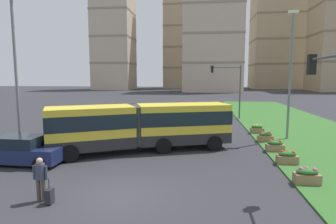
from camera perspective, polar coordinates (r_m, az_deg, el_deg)
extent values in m
plane|color=#2D2D33|center=(12.35, -9.81, -16.02)|extent=(260.00, 260.00, 0.00)
cube|color=#336628|center=(23.30, 29.86, -5.73)|extent=(10.00, 70.00, 0.08)
cube|color=yellow|center=(19.29, 3.05, -2.18)|extent=(6.48, 4.29, 2.55)
cube|color=#262628|center=(19.46, 3.03, -4.87)|extent=(6.51, 4.31, 0.70)
cube|color=#19232D|center=(19.23, 3.06, -0.93)|extent=(6.54, 4.34, 0.90)
cube|color=yellow|center=(18.21, -15.32, -2.98)|extent=(5.77, 4.62, 2.55)
cube|color=#262628|center=(18.39, -15.23, -5.82)|extent=(5.79, 4.65, 0.70)
cube|color=#19232D|center=(18.14, -15.36, -1.66)|extent=(5.82, 4.68, 0.90)
cylinder|color=#383838|center=(18.75, -5.85, -2.48)|extent=(2.40, 2.40, 2.45)
cylinder|color=black|center=(21.21, 6.87, -4.74)|extent=(1.04, 0.59, 1.00)
cylinder|color=black|center=(18.92, 9.32, -6.23)|extent=(1.04, 0.59, 1.00)
cylinder|color=black|center=(20.39, -2.25, -5.18)|extent=(1.04, 0.59, 1.00)
cylinder|color=black|center=(17.99, -0.90, -6.83)|extent=(1.04, 0.59, 1.00)
cylinder|color=black|center=(19.60, -19.37, -6.08)|extent=(1.02, 0.71, 1.00)
cylinder|color=black|center=(17.18, -19.13, -7.91)|extent=(1.02, 0.71, 1.00)
sphere|color=#F9EFC6|center=(21.25, 10.31, -3.96)|extent=(0.24, 0.24, 0.24)
sphere|color=#F9EFC6|center=(19.63, 12.30, -4.92)|extent=(0.24, 0.24, 0.24)
cube|color=#19234C|center=(17.85, -27.16, -7.48)|extent=(4.43, 1.89, 0.80)
cube|color=black|center=(17.79, -27.68, -5.24)|extent=(2.41, 1.73, 0.60)
cylinder|color=black|center=(17.86, -21.46, -8.03)|extent=(0.64, 0.23, 0.64)
cylinder|color=black|center=(16.38, -24.57, -9.54)|extent=(0.64, 0.23, 0.64)
cylinder|color=black|center=(19.49, -29.24, -7.21)|extent=(0.64, 0.23, 0.64)
cube|color=#B7BABF|center=(34.76, -8.89, -0.03)|extent=(4.48, 2.01, 0.80)
cube|color=black|center=(34.73, -9.14, 1.13)|extent=(2.46, 1.79, 0.60)
cylinder|color=black|center=(35.21, -6.10, -0.32)|extent=(0.65, 0.25, 0.64)
cylinder|color=black|center=(33.50, -6.93, -0.71)|extent=(0.65, 0.25, 0.64)
cylinder|color=black|center=(36.13, -10.69, -0.21)|extent=(0.65, 0.25, 0.64)
cylinder|color=black|center=(34.46, -11.72, -0.59)|extent=(0.65, 0.25, 0.64)
cylinder|color=#4C4238|center=(12.42, -23.75, -14.17)|extent=(0.16, 0.16, 0.90)
cylinder|color=#4C4238|center=(12.51, -24.58, -14.06)|extent=(0.16, 0.16, 0.90)
cylinder|color=#383D51|center=(12.22, -24.35, -10.82)|extent=(0.36, 0.36, 0.60)
sphere|color=tan|center=(12.10, -24.45, -8.93)|extent=(0.24, 0.24, 0.24)
cylinder|color=#383D51|center=(12.13, -23.32, -11.16)|extent=(0.10, 0.10, 0.55)
cylinder|color=#383D51|center=(12.35, -25.33, -10.94)|extent=(0.10, 0.10, 0.55)
cube|color=#232328|center=(12.14, -22.74, -15.33)|extent=(0.26, 0.37, 0.56)
cylinder|color=black|center=(11.96, -22.85, -13.16)|extent=(0.03, 0.03, 0.40)
cube|color=#937051|center=(14.46, 26.15, -11.91)|extent=(1.10, 0.56, 0.44)
ellipsoid|color=#2D6B28|center=(14.36, 26.22, -10.70)|extent=(0.99, 0.50, 0.28)
sphere|color=#D14C99|center=(14.24, 25.17, -10.37)|extent=(0.20, 0.20, 0.20)
sphere|color=#D14C99|center=(14.40, 26.14, -10.22)|extent=(0.20, 0.20, 0.20)
sphere|color=#D14C99|center=(14.37, 27.39, -10.33)|extent=(0.20, 0.20, 0.20)
cube|color=#937051|center=(17.16, 22.84, -8.78)|extent=(1.10, 0.56, 0.44)
ellipsoid|color=#2D6B28|center=(17.08, 22.89, -7.75)|extent=(0.99, 0.50, 0.28)
sphere|color=red|center=(16.98, 21.99, -7.44)|extent=(0.20, 0.20, 0.20)
sphere|color=red|center=(17.13, 22.83, -7.36)|extent=(0.20, 0.20, 0.20)
sphere|color=red|center=(17.08, 23.87, -7.45)|extent=(0.20, 0.20, 0.20)
cube|color=#937051|center=(19.63, 20.70, -6.72)|extent=(1.10, 0.56, 0.44)
ellipsoid|color=#2D6B28|center=(19.56, 20.74, -5.81)|extent=(0.99, 0.50, 0.28)
sphere|color=red|center=(19.47, 19.95, -5.53)|extent=(0.20, 0.20, 0.20)
sphere|color=red|center=(19.61, 20.70, -5.47)|extent=(0.20, 0.20, 0.20)
sphere|color=red|center=(19.55, 21.60, -5.55)|extent=(0.20, 0.20, 0.20)
cube|color=#937051|center=(22.28, 18.98, -5.03)|extent=(1.10, 0.56, 0.44)
ellipsoid|color=#2D6B28|center=(22.22, 19.01, -4.23)|extent=(0.99, 0.50, 0.28)
sphere|color=red|center=(22.14, 18.31, -3.97)|extent=(0.20, 0.20, 0.20)
sphere|color=red|center=(22.28, 18.98, -3.93)|extent=(0.20, 0.20, 0.20)
sphere|color=red|center=(22.20, 19.76, -4.00)|extent=(0.20, 0.20, 0.20)
cube|color=#937051|center=(25.35, 17.46, -3.54)|extent=(1.10, 0.56, 0.44)
ellipsoid|color=#2D6B28|center=(25.29, 17.49, -2.83)|extent=(0.99, 0.50, 0.28)
sphere|color=yellow|center=(25.22, 16.87, -2.60)|extent=(0.20, 0.20, 0.20)
sphere|color=yellow|center=(25.35, 17.46, -2.57)|extent=(0.20, 0.20, 0.20)
sphere|color=yellow|center=(25.27, 18.15, -2.63)|extent=(0.20, 0.20, 0.20)
cylinder|color=#474C51|center=(33.22, 14.28, 3.79)|extent=(0.16, 0.16, 6.09)
cylinder|color=#474C51|center=(33.00, 11.41, 8.79)|extent=(3.47, 0.10, 0.10)
cube|color=black|center=(32.91, 8.88, 8.50)|extent=(0.28, 0.28, 0.80)
sphere|color=red|center=(32.92, 8.89, 8.94)|extent=(0.16, 0.16, 0.16)
sphere|color=yellow|center=(32.91, 8.88, 8.48)|extent=(0.16, 0.16, 0.16)
sphere|color=green|center=(32.91, 8.87, 8.03)|extent=(0.16, 0.16, 0.16)
cylinder|color=#474C51|center=(11.03, 30.48, 9.69)|extent=(0.10, 4.45, 0.10)
cube|color=black|center=(12.81, 26.94, 8.50)|extent=(0.28, 0.28, 0.80)
sphere|color=red|center=(12.82, 27.00, 9.62)|extent=(0.16, 0.16, 0.16)
sphere|color=yellow|center=(12.81, 26.93, 8.46)|extent=(0.16, 0.16, 0.16)
sphere|color=green|center=(12.80, 26.87, 7.30)|extent=(0.16, 0.16, 0.16)
cylinder|color=slate|center=(20.73, -28.23, 6.32)|extent=(0.18, 0.18, 9.71)
cylinder|color=slate|center=(23.48, 23.35, 6.31)|extent=(0.18, 0.18, 9.49)
cube|color=white|center=(23.96, 23.94, 17.96)|extent=(0.70, 0.28, 0.20)
cube|color=#C6B299|center=(113.01, -10.83, 14.20)|extent=(14.10, 14.30, 38.17)
cube|color=gray|center=(112.22, -10.72, 9.54)|extent=(14.30, 14.50, 0.70)
cube|color=gray|center=(113.05, -10.83, 14.38)|extent=(14.30, 14.50, 0.70)
cube|color=gray|center=(114.68, -10.95, 19.11)|extent=(14.30, 14.50, 0.70)
cube|color=tan|center=(125.96, 3.40, 16.33)|extent=(16.93, 14.68, 50.25)
cube|color=#85765B|center=(124.37, 3.34, 8.86)|extent=(17.13, 14.88, 0.70)
cube|color=#85765B|center=(124.91, 3.37, 12.70)|extent=(17.13, 14.88, 0.70)
cube|color=#85765B|center=(126.01, 3.40, 16.49)|extent=(17.13, 14.88, 0.70)
cube|color=#85765B|center=(127.65, 3.43, 20.20)|extent=(17.13, 14.88, 0.70)
cube|color=#C6B299|center=(96.99, 8.96, 14.67)|extent=(18.77, 15.20, 35.58)
cube|color=gray|center=(96.22, 8.86, 9.62)|extent=(18.97, 15.40, 0.70)
cube|color=gray|center=(97.04, 8.96, 14.88)|extent=(18.97, 15.40, 0.70)
cube|color=gray|center=(98.66, 9.07, 20.00)|extent=(18.97, 15.40, 0.70)
cube|color=tan|center=(129.75, 21.58, 15.15)|extent=(21.71, 17.14, 48.30)
cube|color=#85765B|center=(128.41, 21.29, 8.91)|extent=(21.91, 17.34, 0.70)
cube|color=#85765B|center=(129.16, 21.48, 13.19)|extent=(21.91, 17.34, 0.70)
cube|color=#85765B|center=(130.63, 21.68, 17.40)|extent=(21.91, 17.34, 0.70)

